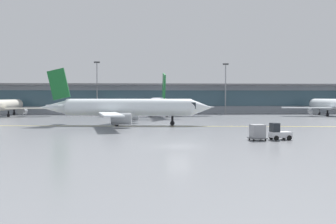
% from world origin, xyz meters
% --- Properties ---
extents(ground_plane, '(400.00, 400.00, 0.00)m').
position_xyz_m(ground_plane, '(0.00, 0.00, 0.00)').
color(ground_plane, slate).
extents(taxiway_centreline_stripe, '(109.64, 9.56, 0.01)m').
position_xyz_m(taxiway_centreline_stripe, '(-6.89, 27.65, 0.00)').
color(taxiway_centreline_stripe, yellow).
rests_on(taxiway_centreline_stripe, ground_plane).
extents(terminal_concourse, '(172.59, 11.00, 9.60)m').
position_xyz_m(terminal_concourse, '(0.00, 81.31, 4.92)').
color(terminal_concourse, '#8C939E').
rests_on(terminal_concourse, ground_plane).
extents(gate_airplane_0, '(28.22, 30.26, 10.05)m').
position_xyz_m(gate_airplane_0, '(-43.01, 62.40, 3.01)').
color(gate_airplane_0, silver).
rests_on(gate_airplane_0, ground_plane).
extents(gate_airplane_1, '(31.34, 33.82, 11.20)m').
position_xyz_m(gate_airplane_1, '(-0.52, 61.40, 3.36)').
color(gate_airplane_1, silver).
rests_on(gate_airplane_1, ground_plane).
extents(gate_airplane_2, '(29.45, 31.59, 10.49)m').
position_xyz_m(gate_airplane_2, '(48.48, 59.96, 3.14)').
color(gate_airplane_2, white).
rests_on(gate_airplane_2, ground_plane).
extents(taxiing_regional_jet, '(32.82, 30.41, 10.86)m').
position_xyz_m(taxiing_regional_jet, '(-7.31, 29.69, 3.26)').
color(taxiing_regional_jet, white).
rests_on(taxiing_regional_jet, ground_plane).
extents(baggage_tug, '(2.74, 1.86, 2.10)m').
position_xyz_m(baggage_tug, '(13.03, 5.17, 0.89)').
color(baggage_tug, silver).
rests_on(baggage_tug, ground_plane).
extents(cargo_dolly_lead, '(2.26, 1.82, 1.94)m').
position_xyz_m(cargo_dolly_lead, '(10.26, 4.86, 1.05)').
color(cargo_dolly_lead, '#595B60').
rests_on(cargo_dolly_lead, ground_plane).
extents(apron_light_mast_1, '(1.80, 0.36, 16.40)m').
position_xyz_m(apron_light_mast_1, '(-19.18, 75.33, 8.90)').
color(apron_light_mast_1, gray).
rests_on(apron_light_mast_1, ground_plane).
extents(apron_light_mast_2, '(1.80, 0.36, 15.94)m').
position_xyz_m(apron_light_mast_2, '(21.18, 74.51, 8.67)').
color(apron_light_mast_2, gray).
rests_on(apron_light_mast_2, ground_plane).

